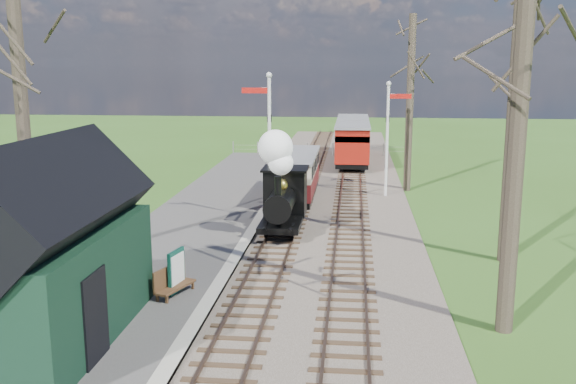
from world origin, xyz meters
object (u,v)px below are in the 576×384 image
object	(u,v)px
sign_board	(177,271)
bench	(172,281)
red_carriage_b	(353,135)
person	(83,327)
semaphore_near	(268,138)
locomotive	(282,188)
semaphore_far	(389,130)
coach	(296,174)
red_carriage_a	(352,144)
station_shed	(46,254)

from	to	relation	value
sign_board	bench	distance (m)	0.32
red_carriage_b	person	size ratio (longest dim) A/B	4.01
semaphore_near	person	world-z (taller)	semaphore_near
locomotive	bench	bearing A→B (deg)	-107.51
locomotive	sign_board	size ratio (longest dim) A/B	3.29
semaphore_far	red_carriage_b	world-z (taller)	semaphore_far
semaphore_near	semaphore_far	size ratio (longest dim) A/B	1.09
coach	red_carriage_a	bearing A→B (deg)	75.84
semaphore_far	sign_board	size ratio (longest dim) A/B	4.64
locomotive	station_shed	bearing A→B (deg)	-112.47
red_carriage_a	person	bearing A→B (deg)	-101.88
locomotive	person	size ratio (longest dim) A/B	3.03
red_carriage_a	sign_board	xyz separation A→B (m)	(-4.82, -23.39, -0.74)
station_shed	person	distance (m)	1.95
sign_board	bench	size ratio (longest dim) A/B	0.82
semaphore_far	coach	size ratio (longest dim) A/B	0.88
locomotive	sign_board	world-z (taller)	locomotive
semaphore_near	red_carriage_a	distance (m)	15.24
coach	red_carriage_b	size ratio (longest dim) A/B	1.21
bench	sign_board	bearing A→B (deg)	69.08
person	red_carriage_b	bearing A→B (deg)	-11.27
semaphore_far	person	distance (m)	20.40
semaphore_far	sign_board	bearing A→B (deg)	-114.19
semaphore_near	locomotive	world-z (taller)	semaphore_near
coach	semaphore_near	bearing A→B (deg)	-99.88
coach	person	world-z (taller)	coach
locomotive	person	bearing A→B (deg)	-105.89
person	coach	bearing A→B (deg)	-11.82
station_shed	bench	distance (m)	4.08
locomotive	coach	xyz separation A→B (m)	(0.01, 6.06, -0.50)
semaphore_far	red_carriage_a	world-z (taller)	semaphore_far
bench	person	world-z (taller)	person
semaphore_near	coach	distance (m)	5.01
station_shed	locomotive	distance (m)	11.22
locomotive	bench	xyz separation A→B (m)	(-2.28, -7.23, -1.30)
semaphore_far	bench	distance (m)	16.53
locomotive	coach	world-z (taller)	locomotive
semaphore_far	semaphore_near	bearing A→B (deg)	-130.60
locomotive	person	xyz separation A→B (m)	(-3.17, -11.15, -1.02)
semaphore_near	red_carriage_b	size ratio (longest dim) A/B	1.16
coach	semaphore_far	bearing A→B (deg)	19.88
station_shed	person	size ratio (longest dim) A/B	4.71
station_shed	coach	distance (m)	17.00
semaphore_near	red_carriage_b	world-z (taller)	semaphore_near
sign_board	station_shed	bearing A→B (deg)	-121.97
locomotive	sign_board	distance (m)	7.44
red_carriage_a	bench	bearing A→B (deg)	-101.72
locomotive	sign_board	bearing A→B (deg)	-107.41
semaphore_near	bench	xyz separation A→B (m)	(-1.53, -8.87, -3.03)
red_carriage_a	semaphore_far	bearing A→B (deg)	-78.50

